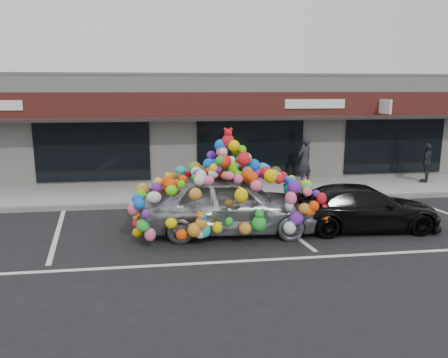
{
  "coord_description": "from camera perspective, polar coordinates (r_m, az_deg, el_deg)",
  "views": [
    {
      "loc": [
        -0.33,
        -11.22,
        3.75
      ],
      "look_at": [
        1.39,
        1.4,
        1.09
      ],
      "focal_mm": 35.0,
      "sensor_mm": 36.0,
      "label": 1
    }
  ],
  "objects": [
    {
      "name": "parking_stripe_left",
      "position": [
        12.36,
        -20.95,
        -6.66
      ],
      "size": [
        0.73,
        4.37,
        0.01
      ],
      "primitive_type": "cube",
      "rotation": [
        0.0,
        0.0,
        0.14
      ],
      "color": "silver",
      "rests_on": "ground"
    },
    {
      "name": "parking_stripe_mid",
      "position": [
        12.42,
        7.23,
        -5.85
      ],
      "size": [
        0.73,
        4.37,
        0.01
      ],
      "primitive_type": "cube",
      "rotation": [
        0.0,
        0.0,
        0.14
      ],
      "color": "silver",
      "rests_on": "ground"
    },
    {
      "name": "shop_building",
      "position": [
        19.73,
        -6.85,
        7.1
      ],
      "size": [
        24.0,
        7.2,
        4.31
      ],
      "color": "beige",
      "rests_on": "ground"
    },
    {
      "name": "lane_line",
      "position": [
        9.96,
        6.46,
        -10.39
      ],
      "size": [
        14.0,
        0.12,
        0.01
      ],
      "primitive_type": "cube",
      "color": "silver",
      "rests_on": "ground"
    },
    {
      "name": "kerb",
      "position": [
        14.21,
        -6.19,
        -3.26
      ],
      "size": [
        26.0,
        0.18,
        0.16
      ],
      "primitive_type": "cube",
      "color": "slate",
      "rests_on": "ground"
    },
    {
      "name": "ground",
      "position": [
        11.84,
        -5.82,
        -6.74
      ],
      "size": [
        90.0,
        90.0,
        0.0
      ],
      "primitive_type": "plane",
      "color": "black",
      "rests_on": "ground"
    },
    {
      "name": "sidewalk",
      "position": [
        15.66,
        -6.36,
        -1.85
      ],
      "size": [
        26.0,
        3.0,
        0.15
      ],
      "primitive_type": "cube",
      "color": "gray",
      "rests_on": "ground"
    },
    {
      "name": "pedestrian_a",
      "position": [
        16.75,
        10.47,
        2.34
      ],
      "size": [
        0.79,
        0.72,
        1.81
      ],
      "primitive_type": "imported",
      "rotation": [
        0.0,
        0.0,
        3.69
      ],
      "color": "black",
      "rests_on": "sidewalk"
    },
    {
      "name": "toy_car",
      "position": [
        11.43,
        0.6,
        -2.28
      ],
      "size": [
        3.32,
        5.02,
        2.86
      ],
      "rotation": [
        0.0,
        0.0,
        1.51
      ],
      "color": "#B6BAC2",
      "rests_on": "ground"
    },
    {
      "name": "pedestrian_c",
      "position": [
        18.66,
        24.96,
        1.94
      ],
      "size": [
        0.92,
        0.87,
        1.53
      ],
      "primitive_type": "imported",
      "rotation": [
        0.0,
        0.0,
        4.0
      ],
      "color": "black",
      "rests_on": "sidewalk"
    },
    {
      "name": "black_sedan",
      "position": [
        12.37,
        17.67,
        -3.56
      ],
      "size": [
        1.9,
        4.19,
        1.19
      ],
      "primitive_type": "imported",
      "rotation": [
        0.0,
        0.0,
        1.51
      ],
      "color": "black",
      "rests_on": "ground"
    }
  ]
}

